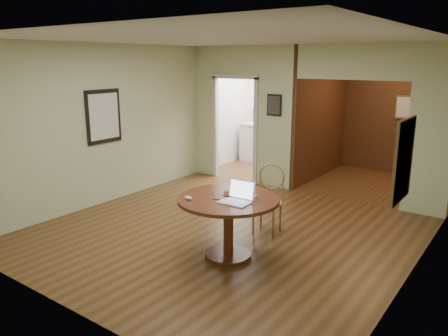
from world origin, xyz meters
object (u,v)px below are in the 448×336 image
Objects in this scene: open_laptop at (238,196)px; chair at (269,195)px; closed_laptop at (244,196)px; dining_table at (228,213)px.

chair is at bearing 97.97° from open_laptop.
closed_laptop is (0.14, -0.88, 0.24)m from chair.
open_laptop reaches higher than dining_table.
open_laptop is (0.20, -1.09, 0.30)m from chair.
closed_laptop is (-0.05, 0.21, -0.05)m from open_laptop.
closed_laptop is at bearing -90.50° from chair.
chair is at bearing 91.11° from dining_table.
dining_table is at bearing -98.73° from chair.
open_laptop reaches higher than chair.
open_laptop is at bearing -89.47° from chair.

